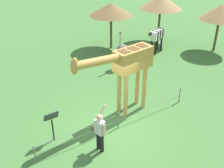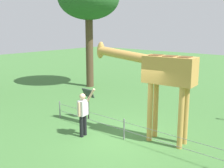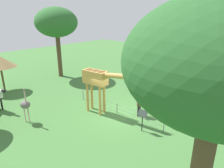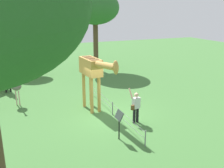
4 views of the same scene
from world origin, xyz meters
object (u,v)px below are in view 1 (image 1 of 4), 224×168
zebra (157,36)px  ostrich (122,49)px  visitor (100,130)px  info_sign (52,120)px  giraffe (127,65)px  shade_hut_far (111,9)px  shade_hut_near (221,12)px  shade_hut_aside (161,2)px

zebra → ostrich: size_ratio=0.80×
visitor → info_sign: size_ratio=1.34×
ostrich → giraffe: bearing=56.8°
zebra → shade_hut_far: shade_hut_far is taller
shade_hut_far → info_sign: shade_hut_far is taller
ostrich → info_sign: bearing=32.9°
giraffe → ostrich: giraffe is taller
shade_hut_near → shade_hut_aside: 4.00m
visitor → shade_hut_far: (-5.99, -8.32, 1.76)m
shade_hut_near → info_sign: shade_hut_near is taller
shade_hut_far → ostrich: bearing=67.9°
shade_hut_aside → giraffe: bearing=39.4°
ostrich → shade_hut_far: bearing=-112.1°
shade_hut_near → ostrich: bearing=-11.0°
visitor → ostrich: bearing=-131.9°
zebra → shade_hut_near: 4.29m
visitor → zebra: size_ratio=0.99×
visitor → shade_hut_aside: shade_hut_aside is taller
visitor → shade_hut_far: 10.40m
giraffe → visitor: size_ratio=2.18×
zebra → ostrich: 3.27m
giraffe → shade_hut_near: 9.65m
giraffe → shade_hut_near: size_ratio=1.23×
visitor → shade_hut_far: bearing=-125.8°
info_sign → shade_hut_near: bearing=-168.7°
giraffe → visitor: 3.01m
info_sign → shade_hut_aside: bearing=-150.7°
zebra → shade_hut_aside: shade_hut_aside is taller
shade_hut_near → shade_hut_far: shade_hut_near is taller
visitor → shade_hut_aside: bearing=-142.0°
visitor → shade_hut_near: shade_hut_near is taller
zebra → shade_hut_aside: 2.81m
visitor → ostrich: 7.15m
shade_hut_near → shade_hut_aside: shade_hut_aside is taller
zebra → info_sign: bearing=26.0°
zebra → shade_hut_far: bearing=-50.1°
visitor → shade_hut_aside: 12.33m
info_sign → visitor: bearing=129.8°
ostrich → shade_hut_near: (-6.76, 1.32, 1.45)m
zebra → shade_hut_far: (2.00, -2.39, 1.50)m
visitor → ostrich: (-4.77, -5.32, 0.27)m
zebra → info_sign: zebra is taller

